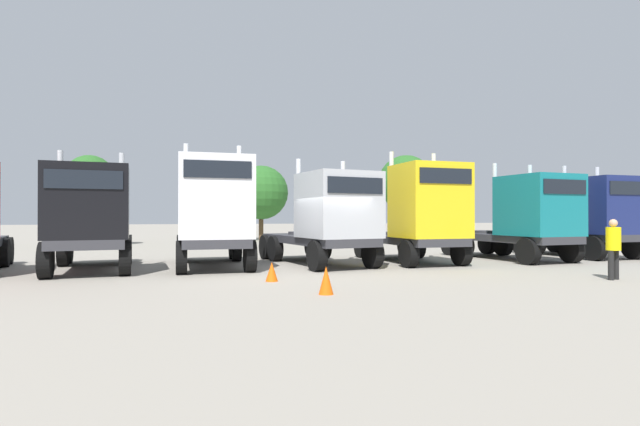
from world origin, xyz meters
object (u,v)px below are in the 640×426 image
(semi_truck_yellow, at_px, (422,213))
(semi_truck_teal, at_px, (527,217))
(semi_truck_white, at_px, (214,212))
(visitor_in_hivis, at_px, (613,245))
(traffic_cone_near, at_px, (272,272))
(semi_truck_black, at_px, (90,218))
(semi_truck_silver, at_px, (329,218))
(semi_truck_navy, at_px, (594,216))
(traffic_cone_mid, at_px, (326,280))

(semi_truck_yellow, height_order, semi_truck_teal, semi_truck_yellow)
(semi_truck_white, height_order, visitor_in_hivis, semi_truck_white)
(visitor_in_hivis, xyz_separation_m, traffic_cone_near, (-9.76, 2.29, -0.76))
(semi_truck_black, distance_m, semi_truck_silver, 8.19)
(visitor_in_hivis, bearing_deg, semi_truck_white, -134.98)
(semi_truck_black, xyz_separation_m, semi_truck_teal, (16.67, -0.26, 0.03))
(semi_truck_teal, xyz_separation_m, semi_truck_navy, (3.89, 0.52, 0.00))
(semi_truck_teal, bearing_deg, visitor_in_hivis, -20.25)
(traffic_cone_near, xyz_separation_m, traffic_cone_mid, (0.87, -2.64, 0.06))
(visitor_in_hivis, xyz_separation_m, traffic_cone_mid, (-8.89, -0.35, -0.70))
(semi_truck_silver, bearing_deg, traffic_cone_mid, -27.29)
(semi_truck_navy, bearing_deg, semi_truck_white, -91.48)
(semi_truck_black, distance_m, semi_truck_white, 4.01)
(semi_truck_silver, relative_size, semi_truck_navy, 1.16)
(traffic_cone_near, bearing_deg, semi_truck_white, 111.77)
(semi_truck_silver, relative_size, visitor_in_hivis, 3.79)
(semi_truck_navy, bearing_deg, semi_truck_teal, -84.85)
(semi_truck_navy, relative_size, traffic_cone_mid, 8.66)
(semi_truck_teal, relative_size, visitor_in_hivis, 3.60)
(semi_truck_teal, xyz_separation_m, traffic_cone_near, (-11.23, -3.36, -1.57))
(semi_truck_white, distance_m, traffic_cone_near, 4.25)
(semi_truck_black, height_order, traffic_cone_near, semi_truck_black)
(semi_truck_silver, relative_size, traffic_cone_mid, 10.03)
(semi_truck_silver, distance_m, semi_truck_navy, 12.38)
(semi_truck_yellow, relative_size, semi_truck_teal, 0.91)
(semi_truck_silver, distance_m, traffic_cone_near, 4.71)
(semi_truck_black, relative_size, semi_truck_teal, 1.01)
(semi_truck_white, xyz_separation_m, semi_truck_silver, (4.19, -0.10, -0.20))
(semi_truck_teal, relative_size, traffic_cone_near, 11.62)
(semi_truck_yellow, relative_size, traffic_cone_mid, 8.65)
(semi_truck_black, height_order, semi_truck_navy, semi_truck_navy)
(visitor_in_hivis, bearing_deg, semi_truck_yellow, -166.97)
(semi_truck_yellow, xyz_separation_m, traffic_cone_near, (-6.46, -3.37, -1.70))
(visitor_in_hivis, distance_m, traffic_cone_near, 10.05)
(semi_truck_black, bearing_deg, semi_truck_silver, 83.52)
(semi_truck_black, height_order, semi_truck_silver, semi_truck_black)
(semi_truck_yellow, xyz_separation_m, visitor_in_hivis, (3.30, -5.66, -0.94))
(visitor_in_hivis, relative_size, traffic_cone_near, 3.23)
(semi_truck_navy, height_order, traffic_cone_near, semi_truck_navy)
(visitor_in_hivis, bearing_deg, semi_truck_black, -128.44)
(semi_truck_navy, xyz_separation_m, traffic_cone_near, (-15.13, -3.87, -1.58))
(semi_truck_navy, height_order, visitor_in_hivis, semi_truck_navy)
(semi_truck_black, xyz_separation_m, semi_truck_yellow, (11.90, -0.25, 0.15))
(semi_truck_black, height_order, traffic_cone_mid, semi_truck_black)
(semi_truck_black, distance_m, semi_truck_yellow, 11.91)
(semi_truck_white, relative_size, semi_truck_silver, 0.96)
(semi_truck_white, xyz_separation_m, semi_truck_navy, (16.57, 0.27, -0.15))
(semi_truck_navy, bearing_deg, traffic_cone_near, -78.04)
(semi_truck_yellow, height_order, semi_truck_navy, semi_truck_yellow)
(semi_truck_navy, xyz_separation_m, traffic_cone_mid, (-14.26, -6.52, -1.52))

